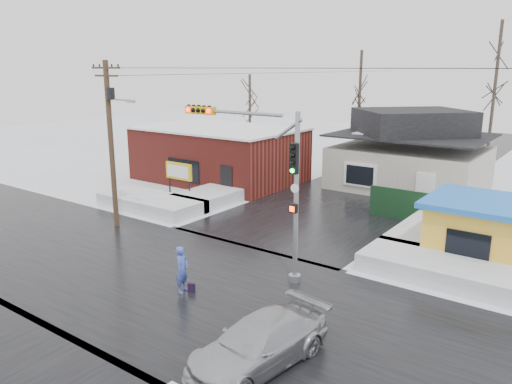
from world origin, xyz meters
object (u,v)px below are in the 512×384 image
Objects in this scene: kiosk at (479,230)px; pedestrian at (182,270)px; car at (259,343)px; marquee_sign at (179,172)px; utility_pole at (111,135)px; traffic_signal at (264,170)px.

pedestrian is (-8.54, -10.44, -0.52)m from kiosk.
pedestrian is at bearing 165.56° from car.
marquee_sign is at bearing 149.99° from car.
utility_pole is at bearing 164.98° from car.
utility_pole reaches higher than marquee_sign.
car is (5.34, -2.27, -0.23)m from pedestrian.
traffic_signal is 1.42× the size of car.
traffic_signal is 7.87m from car.
utility_pole reaches higher than traffic_signal.
marquee_sign is 0.52× the size of car.
kiosk is (7.07, 7.03, -3.08)m from traffic_signal.
kiosk is (18.50, 0.50, -0.46)m from marquee_sign.
utility_pole is 10.58m from pedestrian.
traffic_signal is 1.52× the size of kiosk.
pedestrian is at bearing -44.96° from marquee_sign.
utility_pole is 18.95m from kiosk.
traffic_signal is 13.42m from marquee_sign.
kiosk is at bearing 1.55° from marquee_sign.
traffic_signal reaches higher than marquee_sign.
marquee_sign is 18.51m from kiosk.
kiosk is 2.45× the size of pedestrian.
traffic_signal is at bearing -135.16° from kiosk.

